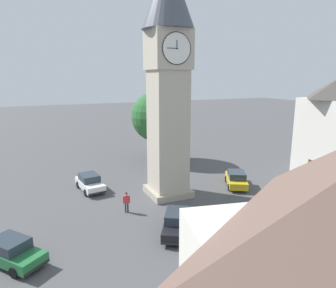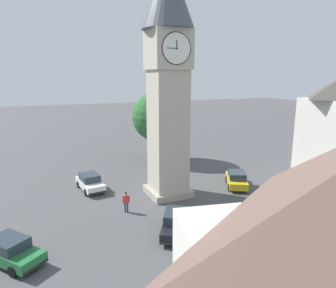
# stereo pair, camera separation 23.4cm
# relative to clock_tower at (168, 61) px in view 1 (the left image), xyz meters

# --- Properties ---
(ground_plane) EXTENTS (200.00, 200.00, 0.00)m
(ground_plane) POSITION_rel_clock_tower_xyz_m (-0.00, -0.00, -11.89)
(ground_plane) COLOR #4C4C4F
(clock_tower) EXTENTS (4.39, 4.39, 20.37)m
(clock_tower) POSITION_rel_clock_tower_xyz_m (0.00, 0.00, 0.00)
(clock_tower) COLOR #A59C89
(clock_tower) RESTS_ON ground
(car_blue_kerb) EXTENTS (3.47, 4.43, 1.53)m
(car_blue_kerb) POSITION_rel_clock_tower_xyz_m (-6.97, 0.89, -11.13)
(car_blue_kerb) COLOR gold
(car_blue_kerb) RESTS_ON ground
(car_silver_kerb) EXTENTS (2.23, 4.32, 1.53)m
(car_silver_kerb) POSITION_rel_clock_tower_xyz_m (6.33, -4.04, -11.13)
(car_silver_kerb) COLOR white
(car_silver_kerb) RESTS_ON ground
(car_red_corner) EXTENTS (3.57, 4.41, 1.53)m
(car_red_corner) POSITION_rel_clock_tower_xyz_m (2.37, 6.71, -11.13)
(car_red_corner) COLOR black
(car_red_corner) RESTS_ON ground
(car_white_side) EXTENTS (2.12, 4.28, 1.53)m
(car_white_side) POSITION_rel_clock_tower_xyz_m (-0.78, 12.05, -11.13)
(car_white_side) COLOR #2D5BB7
(car_white_side) RESTS_ON ground
(car_black_far) EXTENTS (3.87, 4.29, 1.53)m
(car_black_far) POSITION_rel_clock_tower_xyz_m (12.59, 5.95, -11.13)
(car_black_far) COLOR #236B38
(car_black_far) RESTS_ON ground
(pedestrian) EXTENTS (0.55, 0.29, 1.69)m
(pedestrian) POSITION_rel_clock_tower_xyz_m (4.58, 2.12, -10.88)
(pedestrian) COLOR #2D3351
(pedestrian) RESTS_ON ground
(tree) EXTENTS (6.34, 6.34, 8.86)m
(tree) POSITION_rel_clock_tower_xyz_m (-3.53, -11.27, -6.21)
(tree) COLOR brown
(tree) RESTS_ON ground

